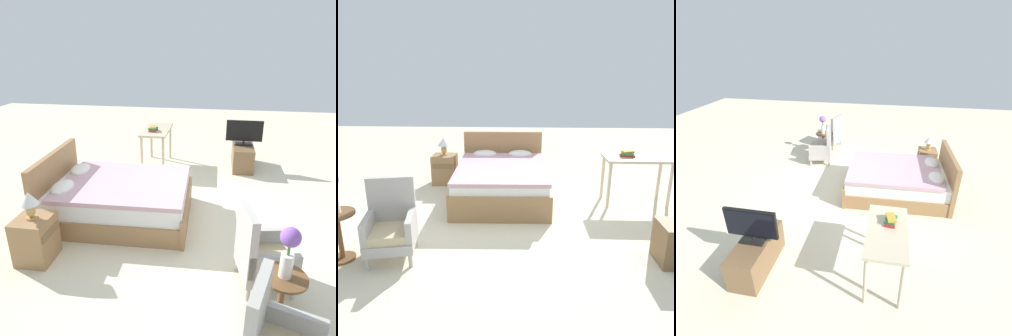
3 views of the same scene
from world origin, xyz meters
TOP-DOWN VIEW (x-y plane):
  - ground_plane at (0.00, 0.00)m, footprint 16.00×16.00m
  - bed at (-0.17, 1.00)m, footprint 1.55×2.05m
  - armchair_by_window_left at (-2.46, -0.92)m, footprint 0.68×0.68m
  - armchair_by_window_right at (-1.35, -0.92)m, footprint 0.63×0.63m
  - side_table at (-1.90, -1.04)m, footprint 0.40×0.40m
  - flower_vase at (-1.90, -1.04)m, footprint 0.17×0.17m
  - nightstand at (-1.29, 1.65)m, footprint 0.44×0.41m
  - table_lamp at (-1.29, 1.66)m, footprint 0.22×0.22m
  - tv_stand at (2.19, -0.94)m, footprint 0.96×0.40m
  - tv_flatscreen at (2.19, -0.94)m, footprint 0.20×0.72m
  - vanity_desk at (2.01, 0.81)m, footprint 1.04×0.52m
  - book_stack at (1.86, 0.85)m, footprint 0.24×0.17m

SIDE VIEW (x-z plane):
  - ground_plane at x=0.00m, z-range 0.00..0.00m
  - tv_stand at x=2.19m, z-range 0.00..0.48m
  - nightstand at x=-1.29m, z-range 0.00..0.56m
  - bed at x=-0.17m, z-range -0.18..0.78m
  - side_table at x=-1.90m, z-range 0.07..0.66m
  - armchair_by_window_left at x=-2.46m, z-range -0.09..0.83m
  - armchair_by_window_right at x=-1.35m, z-range -0.09..0.83m
  - vanity_desk at x=2.01m, z-range 0.27..1.04m
  - tv_flatscreen at x=2.19m, z-range 0.48..0.98m
  - table_lamp at x=-1.29m, z-range 0.61..0.94m
  - book_stack at x=1.86m, z-range 0.77..0.87m
  - flower_vase at x=-1.90m, z-range 0.64..1.12m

